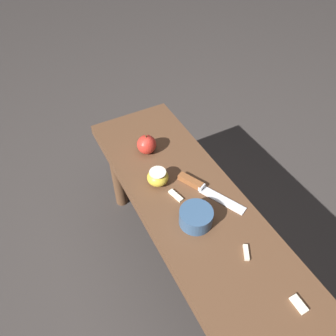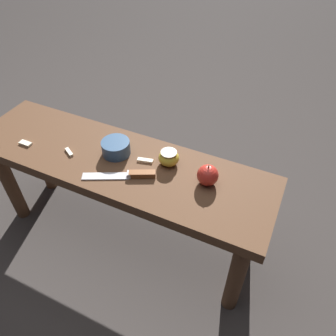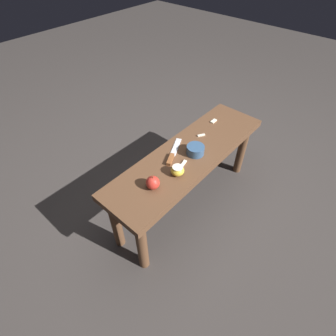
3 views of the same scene
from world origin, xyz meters
name	(u,v)px [view 1 (image 1 of 3)]	position (x,y,z in m)	size (l,w,h in m)	color
ground_plane	(193,279)	(0.00, 0.00, 0.00)	(8.00, 8.00, 0.00)	#383330
wooden_bench	(199,229)	(0.00, 0.00, 0.37)	(1.12, 0.32, 0.45)	brown
knife	(201,187)	(-0.09, 0.05, 0.46)	(0.23, 0.13, 0.02)	silver
apple_whole	(147,144)	(-0.33, -0.03, 0.49)	(0.07, 0.07, 0.08)	red
apple_cut	(158,177)	(-0.18, -0.06, 0.48)	(0.07, 0.07, 0.05)	gold
apple_slice_near_knife	(299,304)	(0.35, 0.07, 0.46)	(0.05, 0.02, 0.01)	silver
apple_slice_center	(176,196)	(-0.10, -0.03, 0.46)	(0.06, 0.03, 0.01)	silver
apple_slice_near_bowl	(246,252)	(0.17, 0.04, 0.46)	(0.05, 0.04, 0.01)	silver
bowl	(196,217)	(0.02, -0.03, 0.48)	(0.10, 0.10, 0.05)	#335175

